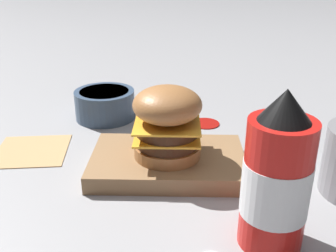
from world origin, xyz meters
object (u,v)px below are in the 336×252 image
(serving_board, at_px, (168,162))
(side_bowl, at_px, (105,104))
(burger, at_px, (167,122))
(ketchup_bottle, at_px, (276,180))

(serving_board, bearing_deg, side_bowl, -57.43)
(burger, relative_size, side_bowl, 0.90)
(serving_board, distance_m, ketchup_bottle, 0.23)
(ketchup_bottle, bearing_deg, side_bowl, -55.53)
(side_bowl, bearing_deg, ketchup_bottle, 124.47)
(serving_board, distance_m, burger, 0.07)
(serving_board, distance_m, side_bowl, 0.26)
(burger, bearing_deg, ketchup_bottle, 127.21)
(serving_board, relative_size, burger, 2.16)
(ketchup_bottle, height_order, side_bowl, ketchup_bottle)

